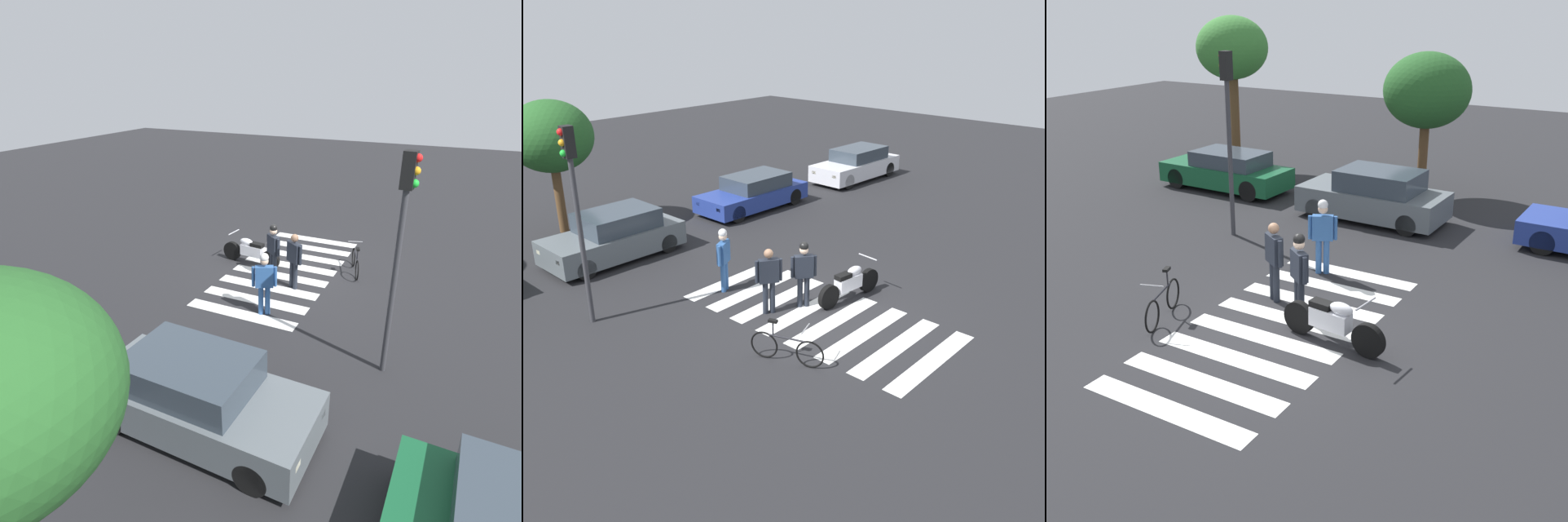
% 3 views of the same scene
% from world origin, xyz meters
% --- Properties ---
extents(ground_plane, '(60.00, 60.00, 0.00)m').
position_xyz_m(ground_plane, '(0.00, 0.00, 0.00)').
color(ground_plane, '#232326').
extents(police_motorcycle, '(2.19, 0.62, 1.04)m').
position_xyz_m(police_motorcycle, '(1.24, -0.00, 0.46)').
color(police_motorcycle, black).
rests_on(police_motorcycle, ground_plane).
extents(leaning_bicycle, '(0.67, 1.61, 0.98)m').
position_xyz_m(leaning_bicycle, '(-2.14, -0.82, 0.36)').
color(leaning_bicycle, black).
rests_on(leaning_bicycle, ground_plane).
extents(officer_on_foot, '(0.59, 0.44, 1.73)m').
position_xyz_m(officer_on_foot, '(-0.71, 1.05, 0.99)').
color(officer_on_foot, '#1E232D').
rests_on(officer_on_foot, ground_plane).
extents(officer_by_motorcycle, '(0.56, 0.45, 1.78)m').
position_xyz_m(officer_by_motorcycle, '(0.14, 0.64, 1.03)').
color(officer_by_motorcycle, '#1E232D').
rests_on(officer_by_motorcycle, ground_plane).
extents(pedestrian_bystander, '(0.61, 0.39, 1.78)m').
position_xyz_m(pedestrian_bystander, '(-0.57, 2.85, 1.03)').
color(pedestrian_bystander, '#2D5999').
rests_on(pedestrian_bystander, ground_plane).
extents(crosswalk_stripes, '(3.20, 6.75, 0.01)m').
position_xyz_m(crosswalk_stripes, '(0.00, 0.00, 0.00)').
color(crosswalk_stripes, silver).
rests_on(crosswalk_stripes, ground_plane).
extents(car_green_compact, '(4.43, 1.78, 1.31)m').
position_xyz_m(car_green_compact, '(-6.82, 7.49, 0.64)').
color(car_green_compact, black).
rests_on(car_green_compact, ground_plane).
extents(car_grey_coupe, '(4.23, 1.89, 1.48)m').
position_xyz_m(car_grey_coupe, '(-1.23, 7.08, 0.69)').
color(car_grey_coupe, black).
rests_on(car_grey_coupe, ground_plane).
extents(traffic_light_pole, '(0.34, 0.26, 4.77)m').
position_xyz_m(traffic_light_pole, '(-3.97, 3.95, 3.16)').
color(traffic_light_pole, '#38383D').
rests_on(traffic_light_pole, ground_plane).
extents(street_tree_near, '(2.61, 2.61, 5.42)m').
position_xyz_m(street_tree_near, '(-8.61, 10.44, 4.24)').
color(street_tree_near, brown).
rests_on(street_tree_near, ground_plane).
extents(street_tree_mid, '(2.75, 2.75, 4.46)m').
position_xyz_m(street_tree_mid, '(-1.11, 10.44, 3.27)').
color(street_tree_mid, brown).
rests_on(street_tree_mid, ground_plane).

